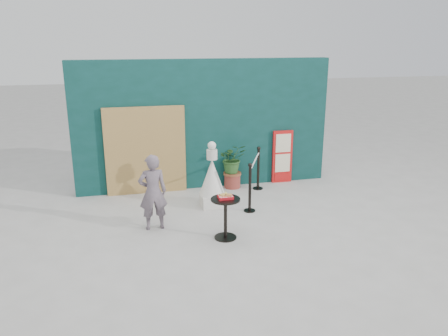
{
  "coord_description": "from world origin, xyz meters",
  "views": [
    {
      "loc": [
        -1.93,
        -6.75,
        3.43
      ],
      "look_at": [
        0.0,
        1.2,
        1.0
      ],
      "focal_mm": 35.0,
      "sensor_mm": 36.0,
      "label": 1
    }
  ],
  "objects": [
    {
      "name": "statue",
      "position": [
        -0.12,
        1.77,
        0.58
      ],
      "size": [
        0.55,
        0.55,
        1.41
      ],
      "color": "silver",
      "rests_on": "ground"
    },
    {
      "name": "cafe_table",
      "position": [
        -0.22,
        0.19,
        0.5
      ],
      "size": [
        0.52,
        0.52,
        0.75
      ],
      "color": "black",
      "rests_on": "ground"
    },
    {
      "name": "bamboo_fence",
      "position": [
        -1.4,
        2.94,
        1.0
      ],
      "size": [
        1.8,
        0.08,
        2.0
      ],
      "primitive_type": "cube",
      "color": "tan",
      "rests_on": "ground"
    },
    {
      "name": "woman",
      "position": [
        -1.42,
        0.9,
        0.72
      ],
      "size": [
        0.54,
        0.37,
        1.44
      ],
      "primitive_type": "imported",
      "rotation": [
        0.0,
        0.0,
        3.2
      ],
      "color": "slate",
      "rests_on": "ground"
    },
    {
      "name": "ground",
      "position": [
        0.0,
        0.0,
        0.0
      ],
      "size": [
        60.0,
        60.0,
        0.0
      ],
      "primitive_type": "plane",
      "color": "#ADAAA5",
      "rests_on": "ground"
    },
    {
      "name": "menu_board",
      "position": [
        1.9,
        2.95,
        0.65
      ],
      "size": [
        0.5,
        0.07,
        1.3
      ],
      "color": "red",
      "rests_on": "ground"
    },
    {
      "name": "back_wall",
      "position": [
        0.0,
        3.15,
        1.5
      ],
      "size": [
        6.0,
        0.3,
        3.0
      ],
      "primitive_type": "cube",
      "color": "#0B322D",
      "rests_on": "ground"
    },
    {
      "name": "planter",
      "position": [
        0.6,
        2.84,
        0.62
      ],
      "size": [
        0.63,
        0.55,
        1.07
      ],
      "color": "#973B31",
      "rests_on": "ground"
    },
    {
      "name": "food_basket",
      "position": [
        -0.22,
        0.19,
        0.79
      ],
      "size": [
        0.26,
        0.19,
        0.11
      ],
      "color": "red",
      "rests_on": "cafe_table"
    },
    {
      "name": "stanchion_barrier",
      "position": [
        0.87,
        1.95,
        0.49
      ],
      "size": [
        0.84,
        1.54,
        1.03
      ],
      "color": "black",
      "rests_on": "ground"
    }
  ]
}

